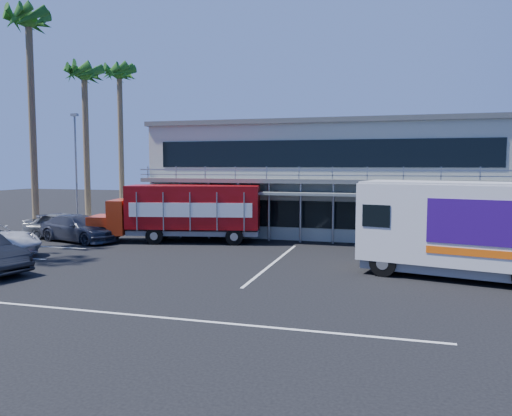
# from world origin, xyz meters

# --- Properties ---
(ground) EXTENTS (120.00, 120.00, 0.00)m
(ground) POSITION_xyz_m (0.00, 0.00, 0.00)
(ground) COLOR black
(ground) RESTS_ON ground
(building) EXTENTS (22.40, 12.00, 7.30)m
(building) POSITION_xyz_m (3.00, 14.94, 3.66)
(building) COLOR #A0A799
(building) RESTS_ON ground
(curb_strip) EXTENTS (3.00, 32.00, 0.16)m
(curb_strip) POSITION_xyz_m (-15.00, 6.00, 0.08)
(curb_strip) COLOR #A5A399
(curb_strip) RESTS_ON ground
(palm_d) EXTENTS (2.80, 2.80, 14.75)m
(palm_d) POSITION_xyz_m (-15.20, 8.00, 12.80)
(palm_d) COLOR brown
(palm_d) RESTS_ON ground
(palm_e) EXTENTS (2.80, 2.80, 12.25)m
(palm_e) POSITION_xyz_m (-14.70, 13.00, 10.57)
(palm_e) COLOR brown
(palm_e) RESTS_ON ground
(palm_f) EXTENTS (2.80, 2.80, 13.25)m
(palm_f) POSITION_xyz_m (-15.10, 18.50, 11.47)
(palm_f) COLOR brown
(palm_f) RESTS_ON ground
(light_pole_far) EXTENTS (0.50, 0.25, 8.09)m
(light_pole_far) POSITION_xyz_m (-14.20, 11.00, 4.50)
(light_pole_far) COLOR gray
(light_pole_far) RESTS_ON ground
(red_truck) EXTENTS (10.20, 4.32, 3.35)m
(red_truck) POSITION_xyz_m (-4.67, 7.68, 1.84)
(red_truck) COLOR #B32B0E
(red_truck) RESTS_ON ground
(white_van) EXTENTS (8.33, 4.47, 3.87)m
(white_van) POSITION_xyz_m (9.99, 2.00, 2.06)
(white_van) COLOR silver
(white_van) RESTS_ON ground
(parked_car_d) EXTENTS (5.78, 3.52, 1.57)m
(parked_car_d) POSITION_xyz_m (-10.69, 6.19, 0.78)
(parked_car_d) COLOR #2F323E
(parked_car_d) RESTS_ON ground
(parked_car_e) EXTENTS (5.08, 3.08, 1.62)m
(parked_car_e) POSITION_xyz_m (-12.50, 7.20, 0.81)
(parked_car_e) COLOR slate
(parked_car_e) RESTS_ON ground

